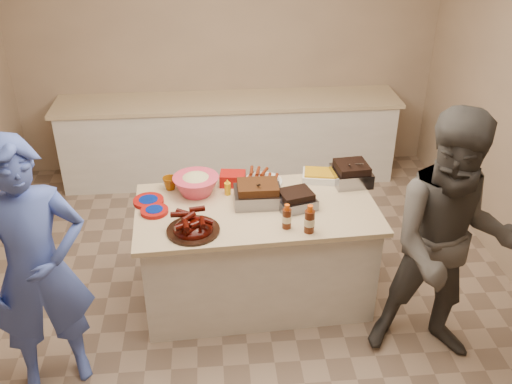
{
  "coord_description": "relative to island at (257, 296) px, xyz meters",
  "views": [
    {
      "loc": [
        -0.2,
        -3.44,
        3.02
      ],
      "look_at": [
        0.12,
        0.17,
        0.94
      ],
      "focal_mm": 40.0,
      "sensor_mm": 36.0,
      "label": 1
    }
  ],
  "objects": [
    {
      "name": "rib_platter",
      "position": [
        -0.46,
        -0.28,
        0.84
      ],
      "size": [
        0.37,
        0.37,
        0.15
      ],
      "primitive_type": null,
      "rotation": [
        0.0,
        0.0,
        -0.01
      ],
      "color": "#3A0702",
      "rests_on": "island"
    },
    {
      "name": "pulled_pork_tray",
      "position": [
        0.01,
        0.06,
        0.84
      ],
      "size": [
        0.35,
        0.27,
        0.11
      ],
      "primitive_type": "cube",
      "rotation": [
        0.0,
        0.0,
        -0.0
      ],
      "color": "#47230F",
      "rests_on": "island"
    },
    {
      "name": "bbq_bottle_a",
      "position": [
        0.18,
        -0.29,
        0.84
      ],
      "size": [
        0.07,
        0.07,
        0.19
      ],
      "primitive_type": "cylinder",
      "rotation": [
        0.0,
        0.0,
        0.05
      ],
      "color": "#471C0C",
      "rests_on": "island"
    },
    {
      "name": "roasting_pan",
      "position": [
        0.78,
        0.31,
        0.84
      ],
      "size": [
        0.31,
        0.31,
        0.11
      ],
      "primitive_type": "cube",
      "rotation": [
        0.0,
        0.0,
        0.09
      ],
      "color": "gray",
      "rests_on": "island"
    },
    {
      "name": "guest_blue",
      "position": [
        -1.4,
        -0.7,
        0.0
      ],
      "size": [
        1.17,
        1.88,
        0.42
      ],
      "primitive_type": "imported",
      "rotation": [
        0.0,
        0.0,
        0.32
      ],
      "color": "#445DBD",
      "rests_on": "ground"
    },
    {
      "name": "plate_stack_large",
      "position": [
        -0.8,
        0.14,
        0.84
      ],
      "size": [
        0.24,
        0.24,
        0.03
      ],
      "primitive_type": "cylinder",
      "rotation": [
        0.0,
        0.0,
        0.05
      ],
      "color": "maroon",
      "rests_on": "island"
    },
    {
      "name": "plastic_cup",
      "position": [
        -0.64,
        0.33,
        0.84
      ],
      "size": [
        0.12,
        0.11,
        0.11
      ],
      "primitive_type": "imported",
      "rotation": [
        0.0,
        0.0,
        0.05
      ],
      "color": "#874B08",
      "rests_on": "island"
    },
    {
      "name": "room",
      "position": [
        -0.12,
        -0.12,
        0.0
      ],
      "size": [
        4.5,
        5.0,
        2.7
      ],
      "primitive_type": null,
      "color": "tan",
      "rests_on": "ground"
    },
    {
      "name": "bbq_bottle_b",
      "position": [
        0.33,
        -0.35,
        0.84
      ],
      "size": [
        0.07,
        0.07,
        0.21
      ],
      "primitive_type": "cylinder",
      "rotation": [
        0.0,
        0.0,
        0.05
      ],
      "color": "#471C0C",
      "rests_on": "island"
    },
    {
      "name": "sauce_bowl",
      "position": [
        0.01,
        0.14,
        0.84
      ],
      "size": [
        0.14,
        0.05,
        0.14
      ],
      "primitive_type": "imported",
      "rotation": [
        0.0,
        0.0,
        0.05
      ],
      "color": "silver",
      "rests_on": "island"
    },
    {
      "name": "mustard_bottle",
      "position": [
        -0.2,
        0.21,
        0.84
      ],
      "size": [
        0.05,
        0.05,
        0.13
      ],
      "primitive_type": "cylinder",
      "rotation": [
        0.0,
        0.0,
        0.05
      ],
      "color": "#EAAB12",
      "rests_on": "island"
    },
    {
      "name": "plate_stack_small",
      "position": [
        -0.74,
        -0.01,
        0.84
      ],
      "size": [
        0.21,
        0.21,
        0.03
      ],
      "primitive_type": "cylinder",
      "rotation": [
        0.0,
        0.0,
        0.05
      ],
      "color": "maroon",
      "rests_on": "island"
    },
    {
      "name": "island",
      "position": [
        0.0,
        0.0,
        0.0
      ],
      "size": [
        1.82,
        1.02,
        0.84
      ],
      "primitive_type": null,
      "rotation": [
        0.0,
        0.0,
        0.05
      ],
      "color": "silver",
      "rests_on": "ground"
    },
    {
      "name": "back_counter",
      "position": [
        -0.12,
        2.08,
        0.45
      ],
      "size": [
        3.6,
        0.64,
        0.9
      ],
      "primitive_type": null,
      "color": "silver",
      "rests_on": "ground"
    },
    {
      "name": "sausage_plate",
      "position": [
        0.08,
        0.37,
        0.84
      ],
      "size": [
        0.39,
        0.39,
        0.05
      ],
      "primitive_type": "cylinder",
      "rotation": [
        0.0,
        0.0,
        -0.29
      ],
      "color": "silver",
      "rests_on": "island"
    },
    {
      "name": "mac_cheese_dish",
      "position": [
        0.54,
        0.38,
        0.84
      ],
      "size": [
        0.31,
        0.26,
        0.07
      ],
      "primitive_type": "cube",
      "rotation": [
        0.0,
        0.0,
        -0.2
      ],
      "color": "gold",
      "rests_on": "island"
    },
    {
      "name": "basket_stack",
      "position": [
        -0.16,
        0.36,
        0.84
      ],
      "size": [
        0.21,
        0.17,
        0.1
      ],
      "primitive_type": "cube",
      "rotation": [
        0.0,
        0.0,
        -0.13
      ],
      "color": "maroon",
      "rests_on": "island"
    },
    {
      "name": "guest_gray",
      "position": [
        1.19,
        -0.68,
        0.0
      ],
      "size": [
        1.24,
        1.97,
        0.69
      ],
      "primitive_type": "imported",
      "rotation": [
        0.0,
        0.0,
        -0.2
      ],
      "color": "#4E4B46",
      "rests_on": "ground"
    },
    {
      "name": "brisket_tray",
      "position": [
        0.29,
        -0.02,
        0.84
      ],
      "size": [
        0.32,
        0.29,
        0.08
      ],
      "primitive_type": "cube",
      "rotation": [
        0.0,
        0.0,
        0.27
      ],
      "color": "black",
      "rests_on": "island"
    },
    {
      "name": "coleslaw_bowl",
      "position": [
        -0.44,
        0.24,
        0.84
      ],
      "size": [
        0.37,
        0.37,
        0.24
      ],
      "primitive_type": null,
      "rotation": [
        0.0,
        0.0,
        0.05
      ],
      "color": "#D23851",
      "rests_on": "island"
    }
  ]
}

